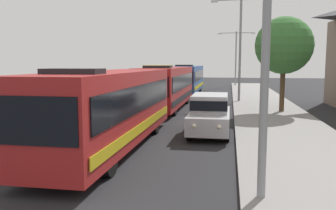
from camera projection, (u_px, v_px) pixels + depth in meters
bus_lead at (111, 106)px, 13.75m from camera, size 2.58×11.17×3.21m
bus_second_in_line at (167, 86)px, 25.91m from camera, size 2.58×11.52×3.21m
bus_middle at (188, 78)px, 38.81m from camera, size 2.58×11.28×3.21m
white_suv at (210, 113)px, 16.51m from camera, size 1.86×4.67×1.90m
box_truck_oncoming at (157, 78)px, 38.48m from camera, size 2.35×7.37×3.15m
streetlamp_mid at (240, 39)px, 29.35m from camera, size 5.00×0.28×8.69m
streetlamp_far at (236, 52)px, 50.92m from camera, size 5.34×0.28×7.79m
roadside_tree at (284, 46)px, 22.95m from camera, size 3.77×3.77×6.26m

